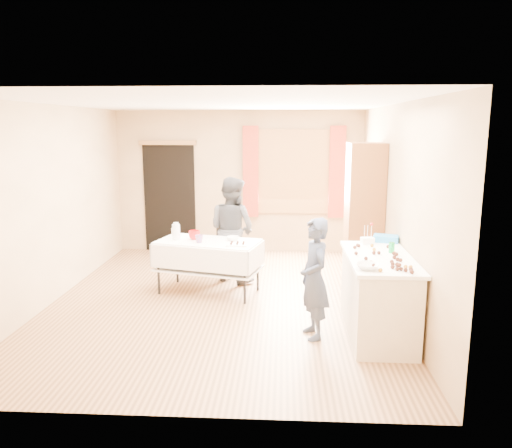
# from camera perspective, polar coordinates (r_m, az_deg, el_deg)

# --- Properties ---
(floor) EXTENTS (4.50, 5.50, 0.02)m
(floor) POSITION_cam_1_polar(r_m,az_deg,el_deg) (6.84, -3.95, -8.79)
(floor) COLOR #9E7047
(floor) RESTS_ON ground
(ceiling) EXTENTS (4.50, 5.50, 0.02)m
(ceiling) POSITION_cam_1_polar(r_m,az_deg,el_deg) (6.44, -4.27, 13.69)
(ceiling) COLOR white
(ceiling) RESTS_ON floor
(wall_back) EXTENTS (4.50, 0.02, 2.60)m
(wall_back) POSITION_cam_1_polar(r_m,az_deg,el_deg) (9.23, -1.95, 4.80)
(wall_back) COLOR tan
(wall_back) RESTS_ON floor
(wall_front) EXTENTS (4.50, 0.02, 2.60)m
(wall_front) POSITION_cam_1_polar(r_m,az_deg,el_deg) (3.85, -9.30, -4.39)
(wall_front) COLOR tan
(wall_front) RESTS_ON floor
(wall_left) EXTENTS (0.02, 5.50, 2.60)m
(wall_left) POSITION_cam_1_polar(r_m,az_deg,el_deg) (7.16, -22.37, 2.11)
(wall_left) COLOR tan
(wall_left) RESTS_ON floor
(wall_right) EXTENTS (0.02, 5.50, 2.60)m
(wall_right) POSITION_cam_1_polar(r_m,az_deg,el_deg) (6.62, 15.70, 1.86)
(wall_right) COLOR tan
(wall_right) RESTS_ON floor
(window_frame) EXTENTS (1.32, 0.06, 1.52)m
(window_frame) POSITION_cam_1_polar(r_m,az_deg,el_deg) (9.14, 4.31, 5.97)
(window_frame) COLOR olive
(window_frame) RESTS_ON wall_back
(window_pane) EXTENTS (1.20, 0.02, 1.40)m
(window_pane) POSITION_cam_1_polar(r_m,az_deg,el_deg) (9.12, 4.32, 5.96)
(window_pane) COLOR white
(window_pane) RESTS_ON wall_back
(curtain_left) EXTENTS (0.28, 0.06, 1.65)m
(curtain_left) POSITION_cam_1_polar(r_m,az_deg,el_deg) (9.11, -0.62, 5.98)
(curtain_left) COLOR #B13725
(curtain_left) RESTS_ON wall_back
(curtain_right) EXTENTS (0.28, 0.06, 1.65)m
(curtain_right) POSITION_cam_1_polar(r_m,az_deg,el_deg) (9.14, 9.24, 5.86)
(curtain_right) COLOR #B13725
(curtain_right) RESTS_ON wall_back
(doorway) EXTENTS (0.95, 0.04, 2.00)m
(doorway) POSITION_cam_1_polar(r_m,az_deg,el_deg) (9.45, -9.84, 2.95)
(doorway) COLOR black
(doorway) RESTS_ON floor
(door_lintel) EXTENTS (1.05, 0.06, 0.08)m
(door_lintel) POSITION_cam_1_polar(r_m,az_deg,el_deg) (9.33, -10.09, 9.14)
(door_lintel) COLOR olive
(door_lintel) RESTS_ON wall_back
(cabinet) EXTENTS (0.50, 0.60, 2.09)m
(cabinet) POSITION_cam_1_polar(r_m,az_deg,el_deg) (7.40, 12.22, 0.96)
(cabinet) COLOR brown
(cabinet) RESTS_ON floor
(counter) EXTENTS (0.70, 1.48, 0.91)m
(counter) POSITION_cam_1_polar(r_m,az_deg,el_deg) (5.80, 13.75, -7.97)
(counter) COLOR beige
(counter) RESTS_ON floor
(party_table) EXTENTS (1.57, 1.07, 0.75)m
(party_table) POSITION_cam_1_polar(r_m,az_deg,el_deg) (7.05, -5.44, -4.32)
(party_table) COLOR black
(party_table) RESTS_ON floor
(chair) EXTENTS (0.57, 0.57, 1.07)m
(chair) POSITION_cam_1_polar(r_m,az_deg,el_deg) (7.89, -3.63, -3.57)
(chair) COLOR black
(chair) RESTS_ON floor
(girl) EXTENTS (0.66, 0.57, 1.35)m
(girl) POSITION_cam_1_polar(r_m,az_deg,el_deg) (5.54, 6.68, -6.21)
(girl) COLOR #29324B
(girl) RESTS_ON floor
(woman) EXTENTS (1.32, 1.31, 1.58)m
(woman) POSITION_cam_1_polar(r_m,az_deg,el_deg) (7.51, -2.77, -0.61)
(woman) COLOR black
(woman) RESTS_ON floor
(soda_can) EXTENTS (0.08, 0.08, 0.12)m
(soda_can) POSITION_cam_1_polar(r_m,az_deg,el_deg) (5.84, 15.24, -2.62)
(soda_can) COLOR green
(soda_can) RESTS_ON counter
(mixing_bowl) EXTENTS (0.31, 0.31, 0.06)m
(mixing_bowl) POSITION_cam_1_polar(r_m,az_deg,el_deg) (5.14, 12.60, -4.75)
(mixing_bowl) COLOR white
(mixing_bowl) RESTS_ON counter
(foam_block) EXTENTS (0.17, 0.13, 0.08)m
(foam_block) POSITION_cam_1_polar(r_m,az_deg,el_deg) (6.21, 12.62, -1.88)
(foam_block) COLOR white
(foam_block) RESTS_ON counter
(blue_basket) EXTENTS (0.34, 0.28, 0.08)m
(blue_basket) POSITION_cam_1_polar(r_m,az_deg,el_deg) (6.39, 14.63, -1.62)
(blue_basket) COLOR #2382D2
(blue_basket) RESTS_ON counter
(pitcher) EXTENTS (0.14, 0.14, 0.22)m
(pitcher) POSITION_cam_1_polar(r_m,az_deg,el_deg) (7.08, -9.11, -0.91)
(pitcher) COLOR silver
(pitcher) RESTS_ON party_table
(cup_red) EXTENTS (0.25, 0.25, 0.13)m
(cup_red) POSITION_cam_1_polar(r_m,az_deg,el_deg) (7.07, -7.07, -1.25)
(cup_red) COLOR red
(cup_red) RESTS_ON party_table
(cup_rainbow) EXTENTS (0.13, 0.13, 0.11)m
(cup_rainbow) POSITION_cam_1_polar(r_m,az_deg,el_deg) (6.87, -6.52, -1.70)
(cup_rainbow) COLOR red
(cup_rainbow) RESTS_ON party_table
(small_bowl) EXTENTS (0.23, 0.23, 0.06)m
(small_bowl) POSITION_cam_1_polar(r_m,az_deg,el_deg) (6.97, -2.66, -1.66)
(small_bowl) COLOR white
(small_bowl) RESTS_ON party_table
(pastry_tray) EXTENTS (0.29, 0.22, 0.02)m
(pastry_tray) POSITION_cam_1_polar(r_m,az_deg,el_deg) (6.68, -2.13, -2.37)
(pastry_tray) COLOR white
(pastry_tray) RESTS_ON party_table
(bottle) EXTENTS (0.15, 0.15, 0.17)m
(bottle) POSITION_cam_1_polar(r_m,az_deg,el_deg) (7.34, -9.23, -0.67)
(bottle) COLOR white
(bottle) RESTS_ON party_table
(cake_balls) EXTENTS (0.51, 1.13, 0.04)m
(cake_balls) POSITION_cam_1_polar(r_m,az_deg,el_deg) (5.48, 14.67, -3.91)
(cake_balls) COLOR #3F2314
(cake_balls) RESTS_ON counter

